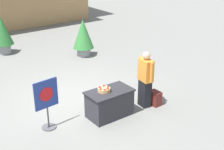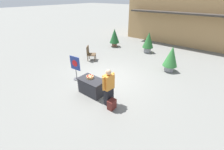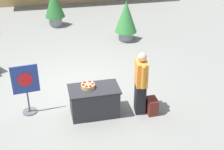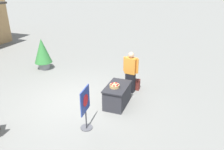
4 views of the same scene
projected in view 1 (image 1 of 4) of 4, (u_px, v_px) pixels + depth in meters
name	position (u px, v px, depth m)	size (l,w,h in m)	color
ground_plane	(73.00, 99.00, 9.25)	(120.00, 120.00, 0.00)	slate
display_table	(109.00, 103.00, 8.26)	(1.22, 0.71, 0.73)	#2D2D33
apple_basket	(104.00, 89.00, 8.06)	(0.33, 0.33, 0.13)	tan
person_visitor	(145.00, 79.00, 8.59)	(0.31, 0.61, 1.62)	black
backpack	(155.00, 98.00, 8.87)	(0.24, 0.34, 0.42)	maroon
poster_board	(47.00, 102.00, 7.56)	(0.64, 0.36, 1.31)	#4C4C51
potted_plant_near_left	(2.00, 33.00, 12.74)	(0.84, 0.84, 1.58)	gray
potted_plant_near_right	(83.00, 36.00, 12.50)	(0.84, 0.84, 1.52)	gray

